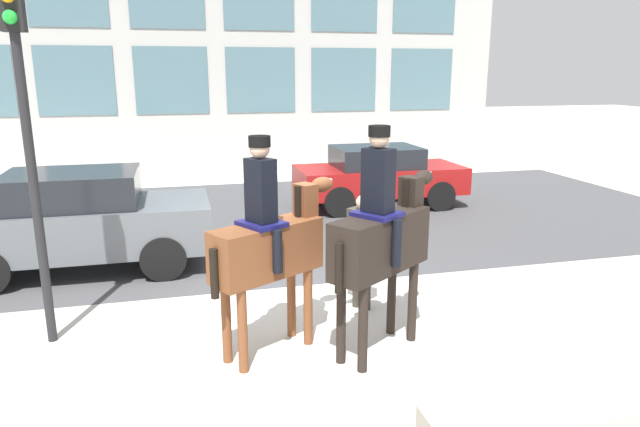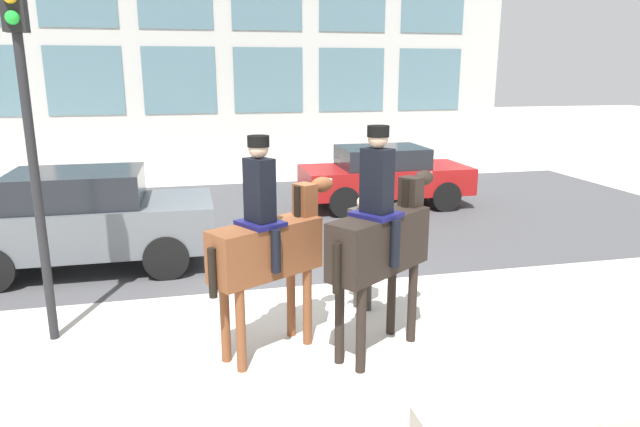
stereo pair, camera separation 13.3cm
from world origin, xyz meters
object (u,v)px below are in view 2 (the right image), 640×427
street_car_near_lane (85,219)px  mounted_horse_companion (381,237)px  pedestrian_bystander (363,243)px  traffic_light (25,102)px  mounted_horse_lead (268,243)px  street_car_far_lane (384,175)px

street_car_near_lane → mounted_horse_companion: bearing=-45.3°
pedestrian_bystander → traffic_light: size_ratio=0.37×
pedestrian_bystander → street_car_near_lane: size_ratio=0.40×
mounted_horse_lead → pedestrian_bystander: size_ratio=1.58×
mounted_horse_lead → street_car_far_lane: mounted_horse_lead is taller
mounted_horse_companion → street_car_far_lane: 7.50m
mounted_horse_companion → street_car_near_lane: mounted_horse_companion is taller
street_car_near_lane → traffic_light: 3.37m
mounted_horse_companion → street_car_near_lane: size_ratio=0.65×
street_car_far_lane → traffic_light: (-6.36, -5.85, 2.13)m
pedestrian_bystander → street_car_far_lane: size_ratio=0.40×
mounted_horse_lead → pedestrian_bystander: (1.43, 0.95, -0.39)m
street_car_near_lane → street_car_far_lane: bearing=26.6°
street_car_far_lane → traffic_light: traffic_light is taller
mounted_horse_companion → street_car_near_lane: (-3.83, 3.87, -0.55)m
street_car_near_lane → mounted_horse_lead: bearing=-54.4°
street_car_near_lane → traffic_light: size_ratio=0.94×
mounted_horse_lead → traffic_light: 3.17m
mounted_horse_lead → mounted_horse_companion: bearing=-41.8°
mounted_horse_lead → street_car_near_lane: size_ratio=0.63×
mounted_horse_lead → traffic_light: traffic_light is taller
mounted_horse_companion → street_car_near_lane: 5.47m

